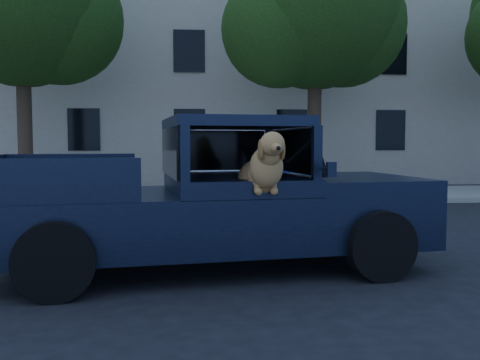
# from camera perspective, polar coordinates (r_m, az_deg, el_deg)

# --- Properties ---
(ground) EXTENTS (120.00, 120.00, 0.00)m
(ground) POSITION_cam_1_polar(r_m,az_deg,el_deg) (7.60, -13.45, -9.24)
(ground) COLOR black
(ground) RESTS_ON ground
(far_sidewalk) EXTENTS (60.00, 4.00, 0.15)m
(far_sidewalk) POSITION_cam_1_polar(r_m,az_deg,el_deg) (16.63, -8.87, -1.68)
(far_sidewalk) COLOR gray
(far_sidewalk) RESTS_ON ground
(lane_stripes) EXTENTS (21.60, 0.14, 0.01)m
(lane_stripes) POSITION_cam_1_polar(r_m,az_deg,el_deg) (10.89, -0.29, -5.05)
(lane_stripes) COLOR silver
(lane_stripes) RESTS_ON ground
(street_tree_left) EXTENTS (6.00, 5.20, 8.60)m
(street_tree_left) POSITION_cam_1_polar(r_m,az_deg,el_deg) (18.12, -22.16, 16.48)
(street_tree_left) COLOR #332619
(street_tree_left) RESTS_ON ground
(street_tree_mid) EXTENTS (6.00, 5.20, 8.60)m
(street_tree_mid) POSITION_cam_1_polar(r_m,az_deg,el_deg) (17.83, 8.13, 16.94)
(street_tree_mid) COLOR #332619
(street_tree_mid) RESTS_ON ground
(building_main) EXTENTS (26.00, 6.00, 9.00)m
(building_main) POSITION_cam_1_polar(r_m,az_deg,el_deg) (24.05, -0.54, 10.70)
(building_main) COLOR beige
(building_main) RESTS_ON ground
(pickup_truck) EXTENTS (6.00, 3.20, 2.06)m
(pickup_truck) POSITION_cam_1_polar(r_m,az_deg,el_deg) (7.30, -3.69, -4.11)
(pickup_truck) COLOR black
(pickup_truck) RESTS_ON ground
(mail_truck) EXTENTS (4.07, 2.83, 2.05)m
(mail_truck) POSITION_cam_1_polar(r_m,az_deg,el_deg) (15.16, 0.76, 0.91)
(mail_truck) COLOR silver
(mail_truck) RESTS_ON ground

